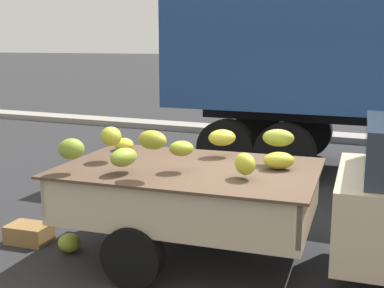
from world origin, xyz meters
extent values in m
plane|color=#28282B|center=(0.00, 0.00, 0.00)|extent=(220.00, 220.00, 0.00)
cube|color=gray|center=(0.00, 7.99, 0.08)|extent=(80.00, 0.80, 0.16)
cube|color=#CCB793|center=(-0.75, -0.15, 0.58)|extent=(2.83, 1.96, 0.08)
cube|color=#CCB793|center=(-0.82, 0.69, 0.84)|extent=(2.69, 0.27, 0.44)
cube|color=#CCB793|center=(-0.68, -0.99, 0.84)|extent=(2.69, 0.27, 0.44)
cube|color=#CCB793|center=(0.57, -0.04, 0.84)|extent=(0.19, 1.74, 0.44)
cube|color=#CCB793|center=(-2.07, -0.26, 0.84)|extent=(0.19, 1.74, 0.44)
cube|color=#B21914|center=(-0.82, 0.72, 0.80)|extent=(2.58, 0.22, 0.07)
cube|color=brown|center=(-0.75, -0.15, 1.07)|extent=(2.96, 2.09, 0.03)
ellipsoid|color=gold|center=(-0.59, 0.48, 1.32)|extent=(0.41, 0.39, 0.20)
ellipsoid|color=#8AA432|center=(-1.27, -0.70, 1.26)|extent=(0.26, 0.38, 0.19)
ellipsoid|color=gold|center=(0.20, 0.11, 1.19)|extent=(0.40, 0.35, 0.18)
ellipsoid|color=#A4A529|center=(-0.89, -0.75, 1.48)|extent=(0.36, 0.28, 0.19)
ellipsoid|color=yellow|center=(-1.88, 0.32, 1.16)|extent=(0.34, 0.33, 0.16)
ellipsoid|color=#ABAD2D|center=(-0.03, -0.40, 1.24)|extent=(0.33, 0.34, 0.22)
ellipsoid|color=gold|center=(-1.70, -0.26, 1.38)|extent=(0.37, 0.37, 0.22)
ellipsoid|color=olive|center=(-1.78, -0.90, 1.35)|extent=(0.36, 0.35, 0.22)
ellipsoid|color=#92A32E|center=(0.12, 0.36, 1.39)|extent=(0.38, 0.26, 0.20)
ellipsoid|color=#929E2A|center=(-0.74, -0.37, 1.34)|extent=(0.35, 0.34, 0.16)
cylinder|color=black|center=(-1.14, 0.66, 0.32)|extent=(0.65, 0.25, 0.64)
cylinder|color=black|center=(-1.00, -1.02, 0.32)|extent=(0.65, 0.25, 0.64)
cylinder|color=black|center=(-0.58, 5.85, 0.54)|extent=(1.09, 0.33, 1.08)
cylinder|color=black|center=(-0.50, 3.45, 0.54)|extent=(1.09, 0.33, 1.08)
cylinder|color=black|center=(-1.66, 5.82, 0.54)|extent=(1.09, 0.33, 1.08)
cylinder|color=black|center=(-1.58, 3.42, 0.54)|extent=(1.09, 0.33, 1.08)
ellipsoid|color=olive|center=(-2.13, -0.56, 0.11)|extent=(0.37, 0.35, 0.22)
cube|color=olive|center=(-2.77, -0.52, 0.11)|extent=(0.55, 0.41, 0.23)
camera|label=1|loc=(1.45, -5.16, 2.43)|focal=47.22mm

